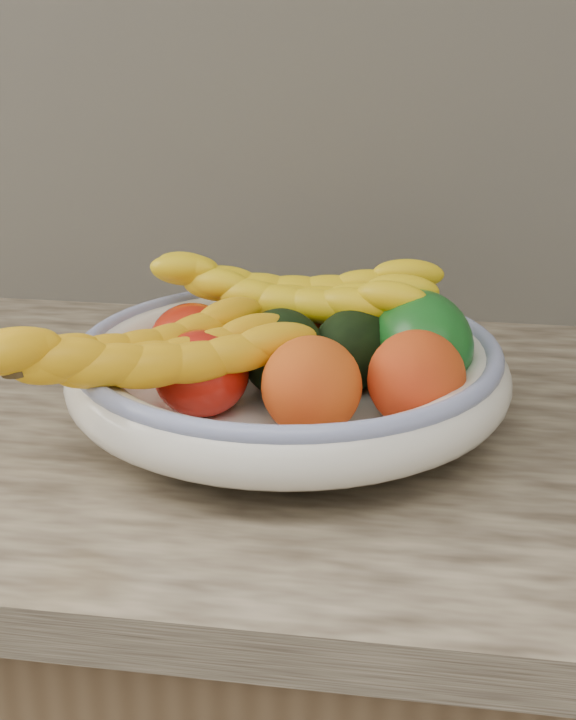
% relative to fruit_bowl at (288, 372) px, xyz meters
% --- Properties ---
extents(fruit_bowl, '(0.39, 0.39, 0.08)m').
position_rel_fruit_bowl_xyz_m(fruit_bowl, '(0.00, 0.00, 0.00)').
color(fruit_bowl, white).
rests_on(fruit_bowl, kitchen_counter).
extents(clementine_back_left, '(0.05, 0.05, 0.04)m').
position_rel_fruit_bowl_xyz_m(clementine_back_left, '(-0.02, 0.10, 0.01)').
color(clementine_back_left, '#E64C04').
rests_on(clementine_back_left, fruit_bowl).
extents(clementine_back_right, '(0.07, 0.07, 0.05)m').
position_rel_fruit_bowl_xyz_m(clementine_back_right, '(0.03, 0.09, 0.01)').
color(clementine_back_right, '#F65805').
rests_on(clementine_back_right, fruit_bowl).
extents(tomato_left, '(0.10, 0.10, 0.07)m').
position_rel_fruit_bowl_xyz_m(tomato_left, '(-0.09, 0.03, 0.01)').
color(tomato_left, '#B51B09').
rests_on(tomato_left, fruit_bowl).
extents(tomato_near_left, '(0.09, 0.09, 0.07)m').
position_rel_fruit_bowl_xyz_m(tomato_near_left, '(-0.07, -0.05, 0.01)').
color(tomato_near_left, red).
rests_on(tomato_near_left, fruit_bowl).
extents(avocado_center, '(0.11, 0.13, 0.08)m').
position_rel_fruit_bowl_xyz_m(avocado_center, '(-0.01, 0.01, 0.02)').
color(avocado_center, black).
rests_on(avocado_center, fruit_bowl).
extents(avocado_right, '(0.12, 0.13, 0.07)m').
position_rel_fruit_bowl_xyz_m(avocado_right, '(0.06, 0.03, 0.02)').
color(avocado_right, black).
rests_on(avocado_right, fruit_bowl).
extents(green_mango, '(0.15, 0.16, 0.11)m').
position_rel_fruit_bowl_xyz_m(green_mango, '(0.11, 0.02, 0.03)').
color(green_mango, '#0F5015').
rests_on(green_mango, fruit_bowl).
extents(peach_front, '(0.10, 0.10, 0.08)m').
position_rel_fruit_bowl_xyz_m(peach_front, '(0.03, -0.07, 0.02)').
color(peach_front, orange).
rests_on(peach_front, fruit_bowl).
extents(peach_right, '(0.10, 0.10, 0.08)m').
position_rel_fruit_bowl_xyz_m(peach_right, '(0.11, -0.05, 0.02)').
color(peach_right, orange).
rests_on(peach_right, fruit_bowl).
extents(banana_bunch_back, '(0.31, 0.15, 0.08)m').
position_rel_fruit_bowl_xyz_m(banana_bunch_back, '(-0.01, 0.08, 0.04)').
color(banana_bunch_back, yellow).
rests_on(banana_bunch_back, fruit_bowl).
extents(banana_bunch_front, '(0.30, 0.28, 0.08)m').
position_rel_fruit_bowl_xyz_m(banana_bunch_front, '(-0.11, -0.08, 0.03)').
color(banana_bunch_front, yellow).
rests_on(banana_bunch_front, fruit_bowl).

